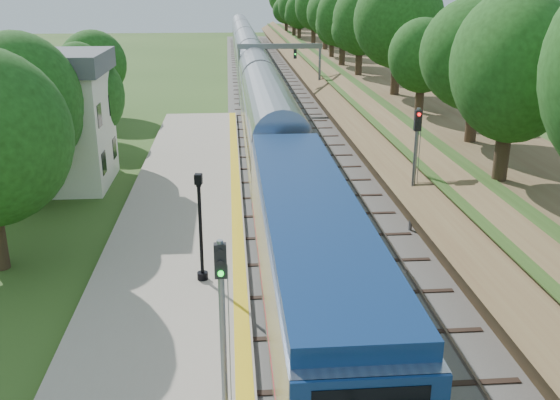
{
  "coord_description": "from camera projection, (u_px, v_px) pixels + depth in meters",
  "views": [
    {
      "loc": [
        -2.57,
        -7.64,
        11.62
      ],
      "look_at": [
        -0.5,
        17.84,
        2.8
      ],
      "focal_mm": 40.0,
      "sensor_mm": 36.0,
      "label": 1
    }
  ],
  "objects": [
    {
      "name": "trackbed",
      "position": [
        272.0,
        97.0,
        67.85
      ],
      "size": [
        9.5,
        170.0,
        0.28
      ],
      "color": "#4C4944",
      "rests_on": "ground"
    },
    {
      "name": "platform",
      "position": [
        171.0,
        277.0,
        25.8
      ],
      "size": [
        6.4,
        68.0,
        0.38
      ],
      "primitive_type": "cube",
      "color": "gray",
      "rests_on": "ground"
    },
    {
      "name": "yellow_stripe",
      "position": [
        239.0,
        270.0,
        25.95
      ],
      "size": [
        0.55,
        68.0,
        0.01
      ],
      "primitive_type": "cube",
      "color": "gold",
      "rests_on": "platform"
    },
    {
      "name": "embankment",
      "position": [
        348.0,
        79.0,
        67.87
      ],
      "size": [
        10.64,
        170.0,
        11.7
      ],
      "color": "brown",
      "rests_on": "ground"
    },
    {
      "name": "station_building",
      "position": [
        38.0,
        119.0,
        37.05
      ],
      "size": [
        8.6,
        6.6,
        8.0
      ],
      "color": "white",
      "rests_on": "ground"
    },
    {
      "name": "signal_gantry",
      "position": [
        280.0,
        58.0,
        61.61
      ],
      "size": [
        8.4,
        0.38,
        6.2
      ],
      "color": "slate",
      "rests_on": "ground"
    },
    {
      "name": "trees_behind_platform",
      "position": [
        41.0,
        150.0,
        28.32
      ],
      "size": [
        7.82,
        53.32,
        7.21
      ],
      "color": "#332316",
      "rests_on": "ground"
    },
    {
      "name": "train",
      "position": [
        251.0,
        70.0,
        71.9
      ],
      "size": [
        3.2,
        128.15,
        4.71
      ],
      "color": "black",
      "rests_on": "trackbed"
    },
    {
      "name": "lamppost_far",
      "position": [
        201.0,
        234.0,
        24.54
      ],
      "size": [
        0.44,
        0.44,
        4.43
      ],
      "color": "black",
      "rests_on": "platform"
    },
    {
      "name": "signal_platform",
      "position": [
        222.0,
        314.0,
        15.95
      ],
      "size": [
        0.31,
        0.25,
        5.32
      ],
      "color": "slate",
      "rests_on": "platform"
    },
    {
      "name": "signal_farside",
      "position": [
        415.0,
        157.0,
        29.74
      ],
      "size": [
        0.33,
        0.27,
        6.1
      ],
      "color": "slate",
      "rests_on": "ground"
    }
  ]
}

